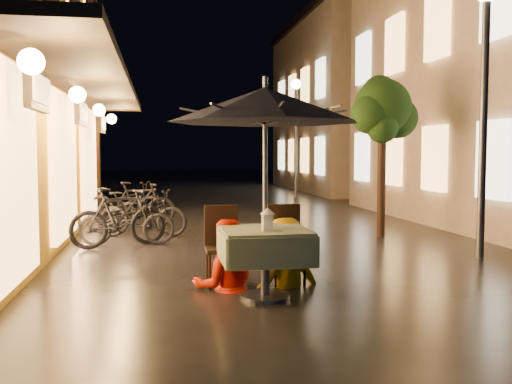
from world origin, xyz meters
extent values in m
plane|color=black|center=(0.00, 0.00, 0.00)|extent=(90.00, 90.00, 0.00)
cube|color=black|center=(-3.47, 4.00, 3.30)|extent=(0.12, 11.00, 0.35)
cube|color=black|center=(-2.90, 4.00, 2.75)|extent=(1.20, 10.50, 0.12)
cube|color=#E9A353|center=(-3.44, 8.00, 4.60)|extent=(0.10, 0.90, 1.50)
cube|color=#E9A353|center=(-3.44, 0.50, 1.40)|extent=(0.10, 2.20, 2.40)
cube|color=#E9A353|center=(-3.44, 4.00, 1.40)|extent=(0.10, 2.20, 2.40)
cube|color=#E9A353|center=(-3.44, 7.50, 1.40)|extent=(0.10, 2.20, 2.40)
cube|color=#E9A353|center=(3.95, 3.20, 1.50)|extent=(0.10, 1.00, 1.40)
cube|color=#E9A353|center=(3.95, 5.40, 1.50)|extent=(0.10, 1.00, 1.40)
cube|color=#E9A353|center=(3.95, 5.40, 4.30)|extent=(0.10, 1.00, 1.40)
cube|color=#E9A353|center=(3.95, 7.60, 1.50)|extent=(0.10, 1.00, 1.40)
cube|color=#E9A353|center=(3.95, 7.60, 4.30)|extent=(0.10, 1.00, 1.40)
cube|color=#E9A353|center=(3.95, 9.80, 1.50)|extent=(0.10, 1.00, 1.40)
cube|color=#E9A353|center=(3.95, 9.80, 4.30)|extent=(0.10, 1.00, 1.40)
cube|color=#BDAE97|center=(7.50, 18.00, 3.50)|extent=(7.00, 10.00, 7.00)
cube|color=black|center=(7.50, 18.00, 7.15)|extent=(7.30, 10.30, 0.30)
cube|color=#E9A353|center=(3.95, 14.20, 1.50)|extent=(0.10, 1.00, 1.40)
cube|color=#E9A353|center=(3.95, 14.20, 4.30)|extent=(0.10, 1.00, 1.40)
cube|color=#E9A353|center=(3.95, 16.40, 1.50)|extent=(0.10, 1.00, 1.40)
cube|color=#E9A353|center=(3.95, 16.40, 4.30)|extent=(0.10, 1.00, 1.40)
cube|color=#E9A353|center=(3.95, 18.60, 1.50)|extent=(0.10, 1.00, 1.40)
cube|color=#E9A353|center=(3.95, 18.60, 4.30)|extent=(0.10, 1.00, 1.40)
cube|color=#E9A353|center=(3.95, 20.80, 1.50)|extent=(0.10, 1.00, 1.40)
cube|color=#E9A353|center=(3.95, 20.80, 4.30)|extent=(0.10, 1.00, 1.40)
cylinder|color=black|center=(2.40, 4.50, 1.10)|extent=(0.16, 0.16, 2.20)
sphere|color=black|center=(2.40, 4.50, 2.50)|extent=(1.10, 1.10, 1.10)
sphere|color=black|center=(2.75, 4.60, 2.30)|extent=(0.80, 0.80, 0.80)
sphere|color=black|center=(2.10, 4.35, 2.35)|extent=(0.76, 0.76, 0.76)
sphere|color=black|center=(2.45, 4.80, 2.80)|extent=(0.70, 0.70, 0.70)
sphere|color=black|center=(2.30, 4.25, 2.10)|extent=(0.60, 0.60, 0.60)
cylinder|color=#59595E|center=(3.00, 2.00, 2.00)|extent=(0.12, 0.12, 4.00)
cylinder|color=#59595E|center=(3.00, 14.00, 2.00)|extent=(0.12, 0.12, 4.00)
sphere|color=#FFECBA|center=(3.00, 14.00, 4.05)|extent=(0.36, 0.36, 0.36)
cylinder|color=#59595E|center=(-0.71, 0.21, 0.36)|extent=(0.10, 0.10, 0.72)
cylinder|color=#59595E|center=(-0.71, 0.21, 0.02)|extent=(0.56, 0.56, 0.04)
cube|color=#2C562D|center=(-0.71, 0.21, 0.75)|extent=(0.95, 0.95, 0.06)
cube|color=#2C562D|center=(-0.24, 0.21, 0.58)|extent=(0.04, 0.95, 0.33)
cube|color=#2C562D|center=(-1.19, 0.21, 0.58)|extent=(0.04, 0.95, 0.33)
cube|color=#2C562D|center=(-0.71, 0.68, 0.58)|extent=(0.95, 0.04, 0.33)
cube|color=#2C562D|center=(-0.71, -0.27, 0.58)|extent=(0.95, 0.04, 0.33)
cylinder|color=#59595E|center=(-0.71, 0.21, 1.15)|extent=(0.05, 0.05, 2.30)
cone|color=black|center=(-0.71, 0.21, 2.15)|extent=(2.14, 2.14, 0.38)
cylinder|color=#59595E|center=(-0.71, 0.21, 2.40)|extent=(0.06, 0.06, 0.12)
cube|color=black|center=(-1.11, 0.86, 0.45)|extent=(0.42, 0.42, 0.05)
cube|color=black|center=(-1.11, 1.05, 0.70)|extent=(0.42, 0.04, 0.55)
cylinder|color=black|center=(-1.29, 0.68, 0.21)|extent=(0.04, 0.04, 0.43)
cylinder|color=black|center=(-0.93, 0.68, 0.21)|extent=(0.04, 0.04, 0.43)
cylinder|color=black|center=(-1.29, 1.04, 0.21)|extent=(0.04, 0.04, 0.43)
cylinder|color=black|center=(-0.93, 1.04, 0.21)|extent=(0.04, 0.04, 0.43)
cube|color=black|center=(-0.31, 0.86, 0.45)|extent=(0.42, 0.42, 0.05)
cube|color=black|center=(-0.31, 1.05, 0.70)|extent=(0.42, 0.04, 0.55)
cylinder|color=black|center=(-0.49, 0.68, 0.21)|extent=(0.04, 0.04, 0.43)
cylinder|color=black|center=(-0.13, 0.68, 0.21)|extent=(0.04, 0.04, 0.43)
cylinder|color=black|center=(-0.49, 1.04, 0.21)|extent=(0.04, 0.04, 0.43)
cylinder|color=black|center=(-0.13, 1.04, 0.21)|extent=(0.04, 0.04, 0.43)
cube|color=white|center=(-0.71, 0.07, 0.87)|extent=(0.11, 0.11, 0.18)
cube|color=#FFD88C|center=(-0.71, 0.07, 0.86)|extent=(0.07, 0.07, 0.12)
cone|color=white|center=(-0.71, 0.07, 0.99)|extent=(0.16, 0.16, 0.07)
imported|color=red|center=(-1.10, 0.73, 0.82)|extent=(0.82, 0.65, 1.64)
imported|color=#D29500|center=(-0.35, 0.75, 0.81)|extent=(1.17, 0.85, 1.62)
imported|color=black|center=(-2.43, 4.18, 0.44)|extent=(1.66, 0.59, 0.87)
imported|color=black|center=(-2.55, 3.99, 0.52)|extent=(1.77, 1.10, 1.03)
imported|color=black|center=(-2.19, 5.19, 0.46)|extent=(1.83, 0.99, 0.91)
imported|color=black|center=(-2.33, 6.60, 0.50)|extent=(1.72, 0.85, 1.00)
imported|color=black|center=(-2.65, 7.69, 0.48)|extent=(1.92, 1.14, 0.95)
camera|label=1|loc=(-1.88, -5.99, 1.63)|focal=40.00mm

